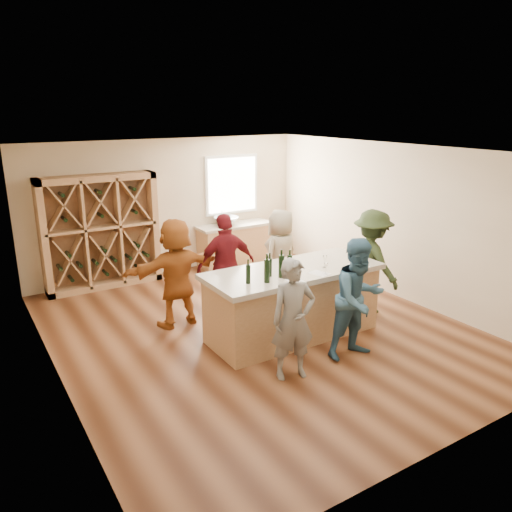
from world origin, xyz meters
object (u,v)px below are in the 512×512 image
person_server (371,262)px  person_near_left (293,320)px  tasting_counter_base (293,305)px  wine_bottle_a (248,274)px  wine_bottle_b (267,271)px  person_far_right (281,255)px  wine_bottle_e (290,265)px  person_far_left (176,272)px  wine_bottle_d (281,266)px  person_near_right (359,299)px  wine_rack (101,232)px  wine_bottle_c (270,267)px  person_far_mid (226,265)px  sink (226,221)px

person_server → person_near_left: bearing=116.4°
tasting_counter_base → person_server: bearing=2.4°
wine_bottle_a → wine_bottle_b: (0.24, -0.10, 0.03)m
wine_bottle_a → person_far_right: bearing=43.6°
wine_bottle_e → person_far_left: size_ratio=0.16×
person_far_left → wine_bottle_d: bearing=119.6°
tasting_counter_base → person_far_left: size_ratio=1.47×
person_near_right → person_far_right: 2.38m
wine_rack → wine_bottle_d: 4.23m
wine_bottle_a → wine_bottle_b: 0.26m
wine_bottle_c → wine_bottle_a: bearing=-166.9°
person_far_left → wine_rack: bearing=-80.5°
person_near_left → person_far_right: person_far_right is taller
wine_bottle_b → person_far_mid: person_far_mid is taller
wine_bottle_c → person_near_right: bearing=-47.4°
wine_bottle_c → person_far_right: (1.18, 1.43, -0.37)m
wine_bottle_c → person_near_right: (0.86, -0.93, -0.35)m
wine_bottle_a → person_server: (2.60, 0.26, -0.32)m
wine_bottle_a → wine_bottle_c: 0.43m
wine_bottle_e → person_near_right: person_near_right is taller
tasting_counter_base → person_near_right: 1.15m
person_server → person_far_mid: (-2.15, 1.19, -0.02)m
wine_rack → person_far_left: bearing=-78.1°
wine_bottle_e → wine_bottle_b: bearing=-166.3°
wine_bottle_c → wine_bottle_d: 0.17m
sink → person_near_left: 4.94m
person_far_mid → person_near_left: bearing=87.9°
person_near_left → person_server: 2.65m
sink → person_far_right: bearing=-93.9°
tasting_counter_base → person_far_mid: person_far_mid is taller
sink → person_far_left: (-2.19, -2.35, -0.13)m
person_far_mid → tasting_counter_base: bearing=114.9°
sink → person_far_left: bearing=-132.9°
wine_rack → sink: size_ratio=4.06×
person_server → person_far_mid: person_server is taller
person_near_left → person_near_right: 1.10m
person_near_left → person_far_left: size_ratio=0.91×
sink → person_near_left: person_near_left is taller
person_server → person_far_mid: 2.46m
wine_bottle_a → wine_bottle_d: wine_bottle_d is taller
wine_bottle_d → person_far_right: 1.94m
wine_bottle_e → person_near_right: 1.09m
person_far_mid → sink: bearing=-114.0°
person_server → person_far_left: bearing=70.1°
person_far_right → wine_bottle_b: bearing=31.1°
wine_bottle_c → person_server: (2.18, 0.16, -0.32)m
wine_bottle_c → wine_bottle_b: bearing=-131.7°
wine_bottle_c → person_server: bearing=4.3°
wine_bottle_b → wine_bottle_c: (0.18, 0.20, -0.03)m
wine_rack → wine_bottle_e: wine_rack is taller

